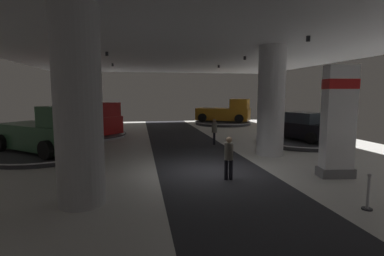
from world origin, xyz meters
name	(u,v)px	position (x,y,z in m)	size (l,w,h in m)	color
ground	(212,172)	(0.00, 0.00, -0.02)	(24.00, 44.00, 0.06)	silver
ceiling_with_spotlights	(213,30)	(0.00, 0.00, 5.55)	(24.00, 44.00, 0.39)	silver
column_right	(271,101)	(3.72, 2.58, 2.75)	(1.35, 1.35, 5.50)	silver
column_left	(78,108)	(-4.50, -2.74, 2.75)	(1.30, 1.30, 5.50)	#ADADB2
brand_sign_pylon	(338,120)	(4.40, -1.62, 2.15)	(1.34, 0.81, 4.17)	slate
display_platform_mid_left	(45,153)	(-7.62, 4.42, 0.14)	(5.68, 5.68, 0.25)	#333338
pickup_truck_mid_left	(48,133)	(-7.37, 4.22, 1.18)	(5.42, 4.99, 2.30)	#2D5638
display_platform_far_left	(86,135)	(-6.69, 10.73, 0.13)	(5.68, 5.68, 0.22)	silver
pickup_truck_far_left	(89,121)	(-6.45, 10.52, 1.16)	(5.40, 5.03, 2.30)	red
display_platform_deep_right	(223,123)	(5.55, 17.32, 0.17)	(5.68, 5.68, 0.30)	#333338
pickup_truck_deep_right	(226,112)	(5.83, 17.16, 1.24)	(5.65, 4.53, 2.30)	#B77519
display_platform_mid_right	(302,141)	(7.18, 5.30, 0.15)	(5.65, 5.65, 0.27)	#333338
display_car_mid_right	(303,127)	(7.19, 5.28, 1.04)	(3.28, 4.56, 1.71)	black
visitor_walking_near	(229,155)	(0.31, -1.27, 0.91)	(0.32, 0.32, 1.59)	black
visitor_walking_far	(214,130)	(1.67, 5.99, 0.91)	(0.32, 0.32, 1.59)	black
stanchion_a	(368,196)	(3.18, -4.58, 0.37)	(0.28, 0.28, 1.01)	#333338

